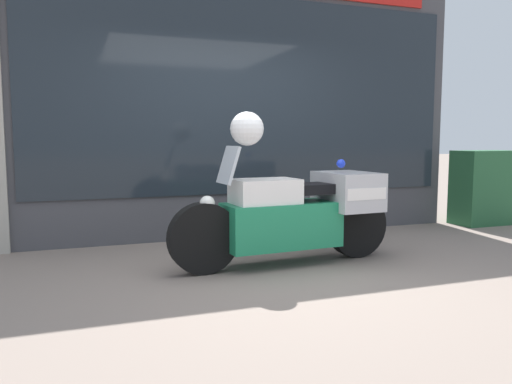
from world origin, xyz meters
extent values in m
plane|color=gray|center=(0.00, 0.00, 0.00)|extent=(60.00, 60.00, 0.00)
cube|color=#424247|center=(0.00, 2.00, 1.70)|extent=(6.55, 0.40, 3.40)
cube|color=#1E262D|center=(0.41, 1.79, 1.75)|extent=(5.43, 0.02, 2.40)
cube|color=slate|center=(0.37, 2.01, 0.28)|extent=(5.21, 0.30, 0.55)
cube|color=silver|center=(0.37, 2.15, 1.25)|extent=(5.21, 0.02, 1.44)
cube|color=beige|center=(0.37, 2.01, 1.97)|extent=(5.21, 0.30, 0.02)
cube|color=#195623|center=(-1.60, 2.01, 2.01)|extent=(0.18, 0.04, 0.05)
cube|color=#B7B2A8|center=(-0.61, 2.01, 2.01)|extent=(0.18, 0.04, 0.05)
cube|color=maroon|center=(0.37, 2.01, 2.01)|extent=(0.18, 0.04, 0.05)
cube|color=navy|center=(1.36, 2.01, 2.01)|extent=(0.18, 0.04, 0.05)
cube|color=black|center=(2.34, 2.01, 2.01)|extent=(0.18, 0.04, 0.05)
cube|color=#2866B7|center=(-1.26, 1.94, 0.69)|extent=(0.19, 0.03, 0.27)
cube|color=#2D8E42|center=(0.37, 1.94, 0.69)|extent=(0.19, 0.04, 0.27)
cube|color=orange|center=(2.01, 1.94, 0.69)|extent=(0.19, 0.02, 0.27)
cylinder|color=black|center=(-0.62, 0.26, 0.33)|extent=(0.66, 0.18, 0.65)
cylinder|color=black|center=(1.04, 0.36, 0.33)|extent=(0.66, 0.18, 0.65)
cube|color=#1E8456|center=(0.17, 0.31, 0.40)|extent=(1.16, 0.52, 0.43)
cube|color=white|center=(-0.01, 0.30, 0.72)|extent=(0.64, 0.44, 0.26)
cube|color=black|center=(0.42, 0.32, 0.74)|extent=(0.68, 0.38, 0.10)
cube|color=#B7B7BC|center=(0.92, 0.35, 0.70)|extent=(0.53, 0.70, 0.38)
cube|color=white|center=(0.92, 0.35, 0.70)|extent=(0.49, 0.71, 0.11)
cube|color=#B2BCC6|center=(-0.38, 0.27, 0.99)|extent=(0.15, 0.32, 0.35)
sphere|color=white|center=(-0.58, 0.26, 0.65)|extent=(0.14, 0.14, 0.14)
sphere|color=blue|center=(0.83, 0.35, 0.98)|extent=(0.09, 0.09, 0.09)
cube|color=#235633|center=(3.84, 1.50, 0.53)|extent=(0.86, 0.49, 1.06)
sphere|color=white|center=(-0.19, 0.28, 1.32)|extent=(0.31, 0.31, 0.31)
camera|label=1|loc=(-1.70, -4.09, 1.22)|focal=35.00mm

